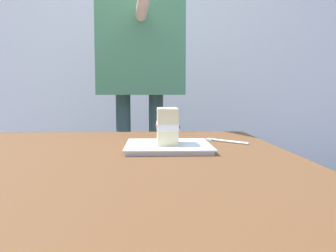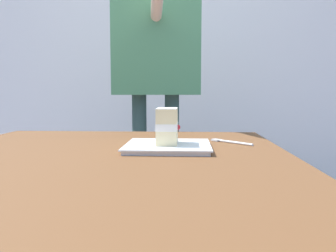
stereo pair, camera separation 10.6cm
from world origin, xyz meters
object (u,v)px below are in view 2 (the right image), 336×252
(dessert_plate, at_px, (168,146))
(diner_person, at_px, (155,43))
(patio_table, at_px, (93,194))
(dessert_fork, at_px, (229,142))
(cake_slice, at_px, (167,126))

(dessert_plate, distance_m, diner_person, 0.95)
(patio_table, relative_size, dessert_fork, 10.15)
(patio_table, relative_size, cake_slice, 12.10)
(patio_table, distance_m, dessert_plate, 0.28)
(diner_person, bearing_deg, cake_slice, -172.49)
(dessert_plate, height_order, diner_person, diner_person)
(dessert_plate, relative_size, dessert_fork, 1.89)
(dessert_fork, bearing_deg, patio_table, 132.49)
(cake_slice, distance_m, dessert_fork, 0.26)
(dessert_plate, relative_size, cake_slice, 2.26)
(cake_slice, bearing_deg, patio_table, 138.70)
(dessert_plate, relative_size, diner_person, 0.15)
(patio_table, distance_m, dessert_fork, 0.52)
(patio_table, relative_size, dessert_plate, 5.36)
(patio_table, xyz_separation_m, cake_slice, (0.20, -0.18, 0.15))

